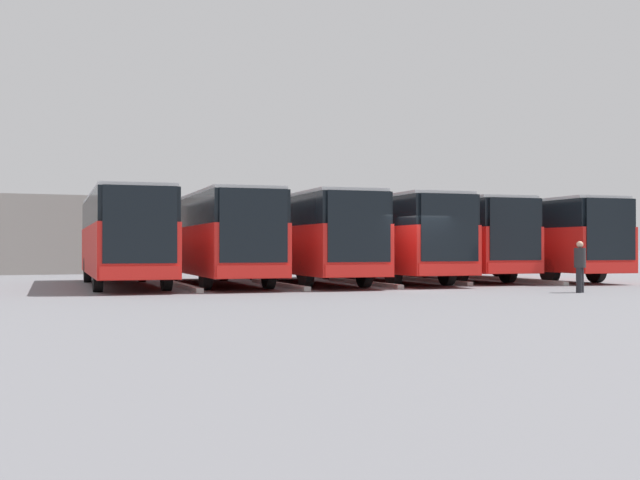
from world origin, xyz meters
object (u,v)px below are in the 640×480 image
object	(u,v)px
bus_0	(521,237)
bus_1	(441,237)
pedestrian	(580,265)
bus_3	(304,236)
bus_4	(216,235)
bus_2	(381,236)
bus_5	(123,235)

from	to	relation	value
bus_0	bus_1	xyz separation A→B (m)	(3.46, -1.15, 0.00)
bus_0	pedestrian	size ratio (longest dim) A/B	7.54
bus_3	bus_4	xyz separation A→B (m)	(3.46, -0.37, 0.00)
bus_2	bus_5	world-z (taller)	same
bus_2	bus_0	bearing A→B (deg)	-176.88
bus_1	bus_5	bearing A→B (deg)	6.38
bus_2	pedestrian	bearing A→B (deg)	107.27
bus_1	bus_2	xyz separation A→B (m)	(3.46, 0.99, 0.00)
bus_2	bus_4	bearing A→B (deg)	1.99
pedestrian	bus_3	bearing A→B (deg)	89.66
bus_0	bus_5	world-z (taller)	same
bus_2	bus_3	world-z (taller)	same
bus_3	pedestrian	distance (m)	10.94
bus_0	bus_4	size ratio (longest dim) A/B	1.00
bus_0	bus_4	bearing A→B (deg)	2.56
pedestrian	bus_1	bearing A→B (deg)	51.49
bus_0	bus_1	bearing A→B (deg)	-13.90
bus_1	bus_4	bearing A→B (deg)	8.26
bus_2	bus_4	xyz separation A→B (m)	(6.92, -0.30, 0.00)
bus_2	pedestrian	xyz separation A→B (m)	(-2.14, 9.42, -1.01)
bus_0	bus_4	world-z (taller)	same
bus_4	bus_5	distance (m)	3.47
bus_0	bus_1	distance (m)	3.65
bus_4	bus_2	bearing A→B (deg)	-178.01
bus_5	pedestrian	xyz separation A→B (m)	(-12.52, 9.94, -1.01)
bus_3	bus_2	bearing A→B (deg)	-174.40
bus_2	bus_4	size ratio (longest dim) A/B	1.00
bus_5	bus_0	bearing A→B (deg)	-177.81
bus_5	pedestrian	bearing A→B (deg)	146.02
bus_4	bus_5	bearing A→B (deg)	0.74
bus_5	bus_2	bearing A→B (deg)	-178.43
bus_2	bus_3	distance (m)	3.46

